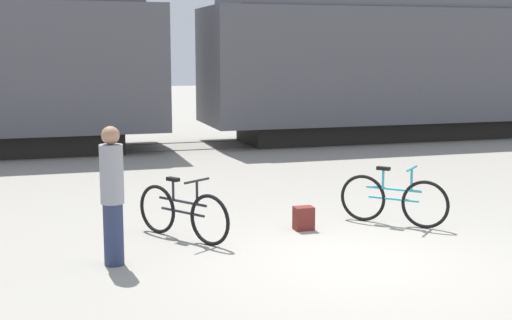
# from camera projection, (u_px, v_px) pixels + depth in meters

# --- Properties ---
(ground_plane) EXTENTS (80.00, 80.00, 0.00)m
(ground_plane) POSITION_uv_depth(u_px,v_px,m) (352.00, 260.00, 8.88)
(ground_plane) COLOR gray
(freight_train) EXTENTS (58.33, 2.90, 5.04)m
(freight_train) POSITION_uv_depth(u_px,v_px,m) (184.00, 46.00, 18.54)
(freight_train) COLOR black
(freight_train) RESTS_ON ground_plane
(rail_near) EXTENTS (70.33, 0.07, 0.01)m
(rail_near) POSITION_uv_depth(u_px,v_px,m) (191.00, 150.00, 18.27)
(rail_near) COLOR #4C4238
(rail_near) RESTS_ON ground_plane
(rail_far) EXTENTS (70.33, 0.07, 0.01)m
(rail_far) POSITION_uv_depth(u_px,v_px,m) (181.00, 143.00, 19.63)
(rail_far) COLOR #4C4238
(rail_far) RESTS_ON ground_plane
(bicycle_black) EXTENTS (1.00, 1.44, 0.87)m
(bicycle_black) POSITION_uv_depth(u_px,v_px,m) (183.00, 213.00, 9.77)
(bicycle_black) COLOR black
(bicycle_black) RESTS_ON ground_plane
(bicycle_teal) EXTENTS (1.21, 1.22, 0.88)m
(bicycle_teal) POSITION_uv_depth(u_px,v_px,m) (393.00, 200.00, 10.58)
(bicycle_teal) COLOR black
(bicycle_teal) RESTS_ON ground_plane
(person_in_grey) EXTENTS (0.28, 0.28, 1.70)m
(person_in_grey) POSITION_uv_depth(u_px,v_px,m) (112.00, 194.00, 8.54)
(person_in_grey) COLOR #283351
(person_in_grey) RESTS_ON ground_plane
(backpack) EXTENTS (0.28, 0.20, 0.34)m
(backpack) POSITION_uv_depth(u_px,v_px,m) (304.00, 218.00, 10.31)
(backpack) COLOR maroon
(backpack) RESTS_ON ground_plane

